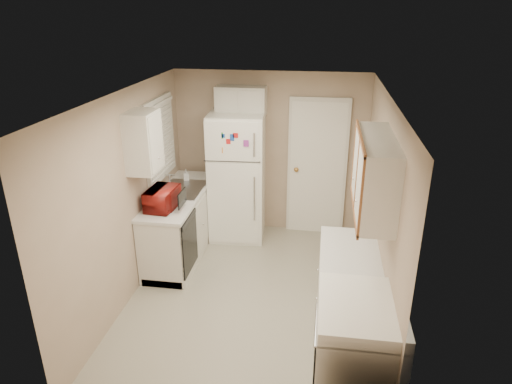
# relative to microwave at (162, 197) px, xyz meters

# --- Properties ---
(floor) EXTENTS (3.80, 3.80, 0.00)m
(floor) POSITION_rel_microwave_xyz_m (1.15, -0.40, -1.05)
(floor) COLOR beige
(floor) RESTS_ON ground
(ceiling) EXTENTS (3.80, 3.80, 0.00)m
(ceiling) POSITION_rel_microwave_xyz_m (1.15, -0.40, 1.35)
(ceiling) COLOR white
(ceiling) RESTS_ON floor
(wall_left) EXTENTS (3.80, 3.80, 0.00)m
(wall_left) POSITION_rel_microwave_xyz_m (-0.25, -0.40, 0.15)
(wall_left) COLOR tan
(wall_left) RESTS_ON floor
(wall_right) EXTENTS (3.80, 3.80, 0.00)m
(wall_right) POSITION_rel_microwave_xyz_m (2.55, -0.40, 0.15)
(wall_right) COLOR tan
(wall_right) RESTS_ON floor
(wall_back) EXTENTS (2.80, 2.80, 0.00)m
(wall_back) POSITION_rel_microwave_xyz_m (1.15, 1.50, 0.15)
(wall_back) COLOR tan
(wall_back) RESTS_ON floor
(wall_front) EXTENTS (2.80, 2.80, 0.00)m
(wall_front) POSITION_rel_microwave_xyz_m (1.15, -2.30, 0.15)
(wall_front) COLOR tan
(wall_front) RESTS_ON floor
(left_counter) EXTENTS (0.60, 1.80, 0.90)m
(left_counter) POSITION_rel_microwave_xyz_m (0.05, 0.50, -0.60)
(left_counter) COLOR silver
(left_counter) RESTS_ON floor
(dishwasher) EXTENTS (0.03, 0.58, 0.72)m
(dishwasher) POSITION_rel_microwave_xyz_m (0.34, -0.10, -0.56)
(dishwasher) COLOR black
(dishwasher) RESTS_ON floor
(sink) EXTENTS (0.54, 0.74, 0.16)m
(sink) POSITION_rel_microwave_xyz_m (0.05, 0.65, -0.19)
(sink) COLOR gray
(sink) RESTS_ON left_counter
(microwave) EXTENTS (0.49, 0.29, 0.31)m
(microwave) POSITION_rel_microwave_xyz_m (0.00, 0.00, 0.00)
(microwave) COLOR maroon
(microwave) RESTS_ON left_counter
(soap_bottle) EXTENTS (0.10, 0.10, 0.17)m
(soap_bottle) POSITION_rel_microwave_xyz_m (0.00, 1.00, -0.05)
(soap_bottle) COLOR silver
(soap_bottle) RESTS_ON left_counter
(window_blinds) EXTENTS (0.10, 0.98, 1.08)m
(window_blinds) POSITION_rel_microwave_xyz_m (-0.21, 0.65, 0.55)
(window_blinds) COLOR silver
(window_blinds) RESTS_ON wall_left
(upper_cabinet_left) EXTENTS (0.30, 0.45, 0.70)m
(upper_cabinet_left) POSITION_rel_microwave_xyz_m (-0.10, -0.18, 0.75)
(upper_cabinet_left) COLOR silver
(upper_cabinet_left) RESTS_ON wall_left
(refrigerator) EXTENTS (0.81, 0.79, 1.86)m
(refrigerator) POSITION_rel_microwave_xyz_m (0.72, 1.18, -0.12)
(refrigerator) COLOR white
(refrigerator) RESTS_ON floor
(cabinet_over_fridge) EXTENTS (0.70, 0.30, 0.40)m
(cabinet_over_fridge) POSITION_rel_microwave_xyz_m (0.75, 1.35, 0.95)
(cabinet_over_fridge) COLOR silver
(cabinet_over_fridge) RESTS_ON wall_back
(interior_door) EXTENTS (0.86, 0.06, 2.08)m
(interior_door) POSITION_rel_microwave_xyz_m (1.85, 1.46, -0.03)
(interior_door) COLOR white
(interior_door) RESTS_ON floor
(right_counter) EXTENTS (0.60, 2.00, 0.90)m
(right_counter) POSITION_rel_microwave_xyz_m (2.25, -1.20, -0.60)
(right_counter) COLOR silver
(right_counter) RESTS_ON floor
(stove) EXTENTS (0.69, 0.85, 1.03)m
(stove) POSITION_rel_microwave_xyz_m (2.29, -1.80, -0.54)
(stove) COLOR white
(stove) RESTS_ON floor
(upper_cabinet_right) EXTENTS (0.30, 1.20, 0.70)m
(upper_cabinet_right) POSITION_rel_microwave_xyz_m (2.40, -0.90, 0.75)
(upper_cabinet_right) COLOR silver
(upper_cabinet_right) RESTS_ON wall_right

